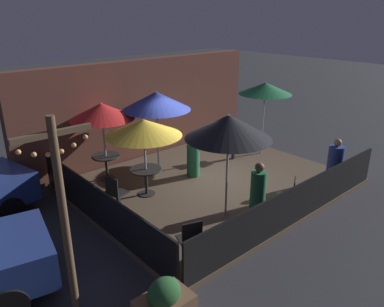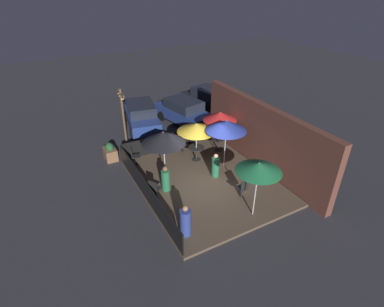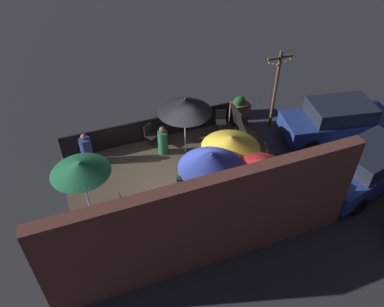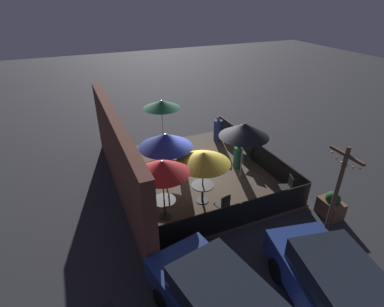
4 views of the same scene
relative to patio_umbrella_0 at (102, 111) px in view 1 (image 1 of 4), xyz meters
The scene contains 20 objects.
ground_plane 3.64m from the patio_umbrella_0, 45.16° to the right, with size 60.00×60.00×0.00m, color #2D2D33.
patio_deck 3.61m from the patio_umbrella_0, 45.16° to the right, with size 7.07×5.80×0.12m.
building_wall 2.38m from the patio_umbrella_0, 26.08° to the left, with size 8.67×0.36×3.24m.
fence_front 5.59m from the patio_umbrella_0, 67.12° to the right, with size 6.87×0.05×0.95m.
fence_side_left 2.95m from the patio_umbrella_0, 123.60° to the right, with size 0.05×5.60×0.95m.
patio_umbrella_0 is the anchor object (origin of this frame).
patio_umbrella_1 1.58m from the patio_umbrella_0, 79.42° to the right, with size 1.92×1.92×2.04m.
patio_umbrella_2 5.22m from the patio_umbrella_0, 17.83° to the right, with size 1.72×1.72×2.39m.
patio_umbrella_3 1.53m from the patio_umbrella_0, 22.56° to the right, with size 1.94×1.94×2.43m.
patio_umbrella_4 3.80m from the patio_umbrella_0, 73.23° to the right, with size 1.94×1.94×2.43m.
dining_table_0 1.43m from the patio_umbrella_0, 90.00° to the left, with size 0.79×0.79×0.71m.
dining_table_1 2.12m from the patio_umbrella_0, 79.42° to the right, with size 0.81×0.81×0.72m.
patio_chair_0 4.77m from the patio_umbrella_0, 99.57° to the right, with size 0.51×0.51×0.94m.
patio_chair_1 2.47m from the patio_umbrella_0, 112.92° to the right, with size 0.49×0.49×0.92m.
patio_chair_2 5.31m from the patio_umbrella_0, 64.61° to the right, with size 0.55×0.55×0.91m.
patio_chair_3 4.40m from the patio_umbrella_0, 18.94° to the right, with size 0.42×0.42×0.92m.
patron_0 2.88m from the patio_umbrella_0, 36.49° to the right, with size 0.43×0.43×1.18m.
patron_1 6.56m from the patio_umbrella_0, 43.63° to the right, with size 0.60×0.60×1.29m.
patron_2 4.62m from the patio_umbrella_0, 64.67° to the right, with size 0.44×0.44×1.20m.
light_post 5.13m from the patio_umbrella_0, 125.01° to the right, with size 1.10×0.12×3.37m.
Camera 1 is at (-6.78, -6.86, 4.64)m, focal length 35.00 mm.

